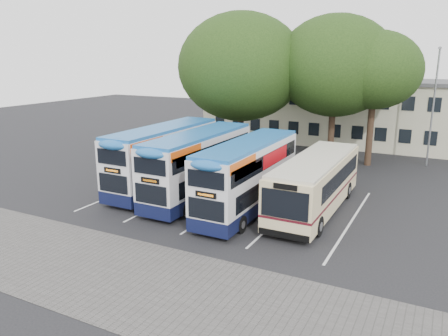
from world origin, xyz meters
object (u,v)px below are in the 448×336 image
lamp_post (434,101)px  bus_single (316,181)px  tree_left (241,67)px  bus_dd_left (165,155)px  tree_right (375,70)px  bus_dd_right (249,173)px  tree_mid (335,66)px  bus_dd_mid (199,162)px

lamp_post → bus_single: bearing=-109.4°
tree_left → bus_dd_left: bearing=-92.1°
tree_right → tree_left: bearing=-169.2°
lamp_post → bus_dd_right: lamp_post is taller
lamp_post → tree_mid: size_ratio=0.78×
bus_dd_right → bus_dd_left: bearing=168.4°
bus_dd_left → bus_single: size_ratio=0.96×
bus_dd_mid → tree_mid: bearing=71.1°
lamp_post → bus_dd_mid: 19.40m
bus_dd_left → bus_dd_mid: 3.03m
lamp_post → bus_dd_mid: lamp_post is taller
bus_dd_right → bus_single: 3.77m
tree_left → bus_dd_left: size_ratio=1.22×
tree_left → tree_right: size_ratio=1.16×
lamp_post → bus_dd_left: size_ratio=0.93×
lamp_post → bus_dd_mid: bearing=-127.9°
tree_right → bus_single: tree_right is taller
tree_mid → bus_dd_mid: (-4.58, -13.36, -5.41)m
bus_dd_left → bus_dd_mid: size_ratio=1.01×
tree_left → tree_right: tree_left is taller
tree_mid → bus_dd_right: size_ratio=1.23×
bus_dd_left → lamp_post: bearing=44.5°
bus_dd_mid → bus_dd_right: bearing=-10.9°
bus_dd_right → bus_single: (3.31, 1.75, -0.44)m
lamp_post → tree_left: 15.08m
lamp_post → bus_single: (-4.95, -14.07, -3.37)m
lamp_post → tree_right: tree_right is taller
tree_mid → tree_right: bearing=-2.7°
tree_right → bus_single: size_ratio=1.01×
tree_mid → bus_dd_right: (-1.04, -14.05, -5.46)m
tree_left → bus_dd_right: 14.45m
tree_left → bus_dd_right: size_ratio=1.26×
lamp_post → tree_mid: (-7.21, -1.77, 2.54)m
tree_left → tree_mid: tree_left is taller
tree_mid → bus_single: bearing=-79.6°
tree_left → bus_single: (9.43, -10.20, -5.79)m
bus_single → bus_dd_left: bearing=-177.6°
lamp_post → tree_left: bearing=-164.9°
bus_dd_mid → bus_dd_right: bus_dd_mid is taller
tree_right → bus_dd_mid: bearing=-120.0°
bus_single → bus_dd_mid: bearing=-171.2°
bus_dd_right → bus_single: size_ratio=0.93×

